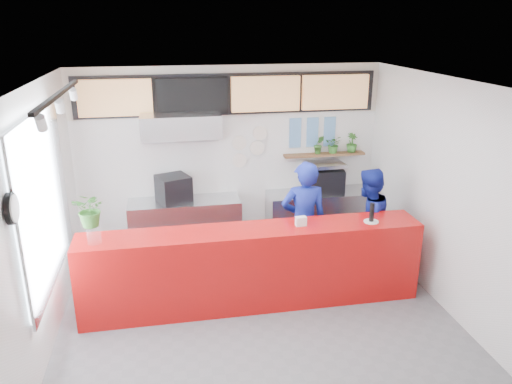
# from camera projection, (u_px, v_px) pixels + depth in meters

# --- Properties ---
(floor) EXTENTS (5.00, 5.00, 0.00)m
(floor) POSITION_uv_depth(u_px,v_px,m) (258.00, 319.00, 6.45)
(floor) COLOR slate
(floor) RESTS_ON ground
(ceiling) EXTENTS (5.00, 5.00, 0.00)m
(ceiling) POSITION_uv_depth(u_px,v_px,m) (259.00, 84.00, 5.46)
(ceiling) COLOR silver
(wall_back) EXTENTS (5.00, 0.00, 5.00)m
(wall_back) POSITION_uv_depth(u_px,v_px,m) (230.00, 158.00, 8.28)
(wall_back) COLOR white
(wall_back) RESTS_ON ground
(wall_left) EXTENTS (0.00, 5.00, 5.00)m
(wall_left) POSITION_uv_depth(u_px,v_px,m) (37.00, 226.00, 5.52)
(wall_left) COLOR white
(wall_left) RESTS_ON ground
(wall_right) EXTENTS (0.00, 5.00, 5.00)m
(wall_right) POSITION_uv_depth(u_px,v_px,m) (450.00, 198.00, 6.39)
(wall_right) COLOR white
(wall_right) RESTS_ON ground
(service_counter) EXTENTS (4.50, 0.60, 1.10)m
(service_counter) POSITION_uv_depth(u_px,v_px,m) (253.00, 267.00, 6.64)
(service_counter) COLOR #AF0D0C
(service_counter) RESTS_ON ground
(cream_band) EXTENTS (5.00, 0.02, 0.80)m
(cream_band) POSITION_uv_depth(u_px,v_px,m) (229.00, 91.00, 7.91)
(cream_band) COLOR beige
(cream_band) RESTS_ON wall_back
(prep_bench) EXTENTS (1.80, 0.60, 0.90)m
(prep_bench) POSITION_uv_depth(u_px,v_px,m) (186.00, 226.00, 8.20)
(prep_bench) COLOR #B2B5BA
(prep_bench) RESTS_ON ground
(panini_oven) EXTENTS (0.61, 0.61, 0.42)m
(panini_oven) POSITION_uv_depth(u_px,v_px,m) (174.00, 189.00, 7.96)
(panini_oven) COLOR black
(panini_oven) RESTS_ON prep_bench
(extraction_hood) EXTENTS (1.20, 0.70, 0.35)m
(extraction_hood) POSITION_uv_depth(u_px,v_px,m) (181.00, 125.00, 7.60)
(extraction_hood) COLOR #B2B5BA
(extraction_hood) RESTS_ON ceiling
(hood_lip) EXTENTS (1.20, 0.69, 0.31)m
(hood_lip) POSITION_uv_depth(u_px,v_px,m) (181.00, 138.00, 7.67)
(hood_lip) COLOR #B2B5BA
(hood_lip) RESTS_ON ceiling
(right_bench) EXTENTS (1.80, 0.60, 0.90)m
(right_bench) POSITION_uv_depth(u_px,v_px,m) (320.00, 217.00, 8.60)
(right_bench) COLOR #B2B5BA
(right_bench) RESTS_ON ground
(espresso_machine) EXTENTS (0.69, 0.54, 0.40)m
(espresso_machine) POSITION_uv_depth(u_px,v_px,m) (324.00, 180.00, 8.40)
(espresso_machine) COLOR black
(espresso_machine) RESTS_ON right_bench
(espresso_tray) EXTENTS (0.65, 0.47, 0.06)m
(espresso_tray) POSITION_uv_depth(u_px,v_px,m) (325.00, 165.00, 8.31)
(espresso_tray) COLOR #B4B7BC
(espresso_tray) RESTS_ON espresso_machine
(herb_shelf) EXTENTS (1.40, 0.18, 0.04)m
(herb_shelf) POSITION_uv_depth(u_px,v_px,m) (324.00, 154.00, 8.46)
(herb_shelf) COLOR brown
(herb_shelf) RESTS_ON wall_back
(menu_board_far_left) EXTENTS (1.10, 0.10, 0.55)m
(menu_board_far_left) POSITION_uv_depth(u_px,v_px,m) (115.00, 98.00, 7.52)
(menu_board_far_left) COLOR tan
(menu_board_far_left) RESTS_ON wall_back
(menu_board_mid_left) EXTENTS (1.10, 0.10, 0.55)m
(menu_board_mid_left) POSITION_uv_depth(u_px,v_px,m) (192.00, 96.00, 7.72)
(menu_board_mid_left) COLOR black
(menu_board_mid_left) RESTS_ON wall_back
(menu_board_mid_right) EXTENTS (1.10, 0.10, 0.55)m
(menu_board_mid_right) POSITION_uv_depth(u_px,v_px,m) (266.00, 94.00, 7.92)
(menu_board_mid_right) COLOR tan
(menu_board_mid_right) RESTS_ON wall_back
(menu_board_far_right) EXTENTS (1.10, 0.10, 0.55)m
(menu_board_far_right) POSITION_uv_depth(u_px,v_px,m) (335.00, 92.00, 8.12)
(menu_board_far_right) COLOR tan
(menu_board_far_right) RESTS_ON wall_back
(soffit) EXTENTS (4.80, 0.04, 0.65)m
(soffit) POSITION_uv_depth(u_px,v_px,m) (229.00, 94.00, 7.90)
(soffit) COLOR black
(soffit) RESTS_ON wall_back
(window_pane) EXTENTS (0.04, 2.20, 1.90)m
(window_pane) POSITION_uv_depth(u_px,v_px,m) (43.00, 200.00, 5.74)
(window_pane) COLOR silver
(window_pane) RESTS_ON wall_left
(window_frame) EXTENTS (0.03, 2.30, 2.00)m
(window_frame) POSITION_uv_depth(u_px,v_px,m) (45.00, 200.00, 5.74)
(window_frame) COLOR #B2B5BA
(window_frame) RESTS_ON wall_left
(wall_clock_rim) EXTENTS (0.05, 0.30, 0.30)m
(wall_clock_rim) POSITION_uv_depth(u_px,v_px,m) (11.00, 209.00, 4.51)
(wall_clock_rim) COLOR black
(wall_clock_rim) RESTS_ON wall_left
(wall_clock_face) EXTENTS (0.02, 0.26, 0.26)m
(wall_clock_face) POSITION_uv_depth(u_px,v_px,m) (14.00, 208.00, 4.52)
(wall_clock_face) COLOR white
(wall_clock_face) RESTS_ON wall_left
(track_rail) EXTENTS (0.05, 2.40, 0.04)m
(track_rail) POSITION_uv_depth(u_px,v_px,m) (58.00, 95.00, 5.12)
(track_rail) COLOR black
(track_rail) RESTS_ON ceiling
(dec_plate_a) EXTENTS (0.24, 0.03, 0.24)m
(dec_plate_a) POSITION_uv_depth(u_px,v_px,m) (239.00, 143.00, 8.19)
(dec_plate_a) COLOR silver
(dec_plate_a) RESTS_ON wall_back
(dec_plate_b) EXTENTS (0.24, 0.03, 0.24)m
(dec_plate_b) POSITION_uv_depth(u_px,v_px,m) (257.00, 148.00, 8.28)
(dec_plate_b) COLOR silver
(dec_plate_b) RESTS_ON wall_back
(dec_plate_c) EXTENTS (0.24, 0.03, 0.24)m
(dec_plate_c) POSITION_uv_depth(u_px,v_px,m) (239.00, 160.00, 8.29)
(dec_plate_c) COLOR silver
(dec_plate_c) RESTS_ON wall_back
(dec_plate_d) EXTENTS (0.24, 0.03, 0.24)m
(dec_plate_d) POSITION_uv_depth(u_px,v_px,m) (260.00, 133.00, 8.21)
(dec_plate_d) COLOR silver
(dec_plate_d) RESTS_ON wall_back
(photo_frame_a) EXTENTS (0.20, 0.02, 0.25)m
(photo_frame_a) POSITION_uv_depth(u_px,v_px,m) (295.00, 126.00, 8.29)
(photo_frame_a) COLOR #598CBF
(photo_frame_a) RESTS_ON wall_back
(photo_frame_b) EXTENTS (0.20, 0.02, 0.25)m
(photo_frame_b) POSITION_uv_depth(u_px,v_px,m) (313.00, 125.00, 8.34)
(photo_frame_b) COLOR #598CBF
(photo_frame_b) RESTS_ON wall_back
(photo_frame_c) EXTENTS (0.20, 0.02, 0.25)m
(photo_frame_c) POSITION_uv_depth(u_px,v_px,m) (330.00, 124.00, 8.39)
(photo_frame_c) COLOR #598CBF
(photo_frame_c) RESTS_ON wall_back
(photo_frame_d) EXTENTS (0.20, 0.02, 0.25)m
(photo_frame_d) POSITION_uv_depth(u_px,v_px,m) (295.00, 140.00, 8.37)
(photo_frame_d) COLOR #598CBF
(photo_frame_d) RESTS_ON wall_back
(photo_frame_e) EXTENTS (0.20, 0.02, 0.25)m
(photo_frame_e) POSITION_uv_depth(u_px,v_px,m) (312.00, 140.00, 8.42)
(photo_frame_e) COLOR #598CBF
(photo_frame_e) RESTS_ON wall_back
(photo_frame_f) EXTENTS (0.20, 0.02, 0.25)m
(photo_frame_f) POSITION_uv_depth(u_px,v_px,m) (329.00, 139.00, 8.47)
(photo_frame_f) COLOR #598CBF
(photo_frame_f) RESTS_ON wall_back
(staff_center) EXTENTS (0.70, 0.49, 1.81)m
(staff_center) POSITION_uv_depth(u_px,v_px,m) (304.00, 222.00, 7.19)
(staff_center) COLOR navy
(staff_center) RESTS_ON ground
(staff_right) EXTENTS (1.01, 0.95, 1.66)m
(staff_right) POSITION_uv_depth(u_px,v_px,m) (367.00, 223.00, 7.36)
(staff_right) COLOR navy
(staff_right) RESTS_ON ground
(herb_b) EXTENTS (0.19, 0.16, 0.32)m
(herb_b) POSITION_uv_depth(u_px,v_px,m) (319.00, 145.00, 8.39)
(herb_b) COLOR #306724
(herb_b) RESTS_ON herb_shelf
(herb_c) EXTENTS (0.34, 0.32, 0.31)m
(herb_c) POSITION_uv_depth(u_px,v_px,m) (334.00, 144.00, 8.44)
(herb_c) COLOR #306724
(herb_c) RESTS_ON herb_shelf
(herb_d) EXTENTS (0.23, 0.21, 0.33)m
(herb_d) POSITION_uv_depth(u_px,v_px,m) (352.00, 143.00, 8.49)
(herb_d) COLOR #306724
(herb_d) RESTS_ON herb_shelf
(glass_vase) EXTENTS (0.22, 0.22, 0.20)m
(glass_vase) POSITION_uv_depth(u_px,v_px,m) (94.00, 235.00, 6.02)
(glass_vase) COLOR silver
(glass_vase) RESTS_ON service_counter
(basil_vase) EXTENTS (0.49, 0.46, 0.44)m
(basil_vase) POSITION_uv_depth(u_px,v_px,m) (91.00, 209.00, 5.91)
(basil_vase) COLOR #306724
(basil_vase) RESTS_ON glass_vase
(napkin_holder) EXTENTS (0.15, 0.10, 0.12)m
(napkin_holder) POSITION_uv_depth(u_px,v_px,m) (301.00, 221.00, 6.55)
(napkin_holder) COLOR white
(napkin_holder) RESTS_ON service_counter
(white_plate) EXTENTS (0.23, 0.23, 0.01)m
(white_plate) POSITION_uv_depth(u_px,v_px,m) (371.00, 222.00, 6.68)
(white_plate) COLOR white
(white_plate) RESTS_ON service_counter
(pepper_mill) EXTENTS (0.08, 0.08, 0.25)m
(pepper_mill) POSITION_uv_depth(u_px,v_px,m) (372.00, 212.00, 6.64)
(pepper_mill) COLOR black
(pepper_mill) RESTS_ON white_plate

